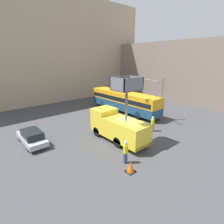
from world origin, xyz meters
TOP-DOWN VIEW (x-y plane):
  - ground_plane at (0.00, 0.00)m, footprint 120.00×120.00m
  - building_backdrop_far at (0.00, 25.03)m, footprint 44.00×10.00m
  - building_backdrop_side at (22.47, 6.95)m, footprint 10.00×28.00m
  - utility_truck at (-0.95, 1.09)m, footprint 2.39×6.42m
  - city_bus at (6.43, 7.73)m, footprint 2.46×12.43m
  - traffic_light_pole at (6.26, 2.27)m, footprint 3.20×2.95m
  - road_worker_near_truck at (-3.23, -2.26)m, footprint 0.38×0.38m
  - road_worker_directing at (3.50, 0.16)m, footprint 0.38×0.38m
  - traffic_cone_near_truck at (-3.75, -3.30)m, footprint 0.69×0.69m
  - parked_car_curbside at (-7.67, 5.89)m, footprint 1.70×4.41m

SIDE VIEW (x-z plane):
  - ground_plane at x=0.00m, z-range 0.00..0.00m
  - traffic_cone_near_truck at x=-3.75m, z-range -0.02..0.77m
  - parked_car_curbside at x=-7.67m, z-range 0.01..1.39m
  - road_worker_directing at x=3.50m, z-range -0.01..1.74m
  - road_worker_near_truck at x=-3.23m, z-range 0.01..1.90m
  - utility_truck at x=-0.95m, z-range -1.58..4.78m
  - city_bus at x=6.43m, z-range 0.29..3.33m
  - traffic_light_pole at x=6.26m, z-range 1.00..6.59m
  - building_backdrop_side at x=22.47m, z-range 0.00..10.92m
  - building_backdrop_far at x=0.00m, z-range 0.00..19.00m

